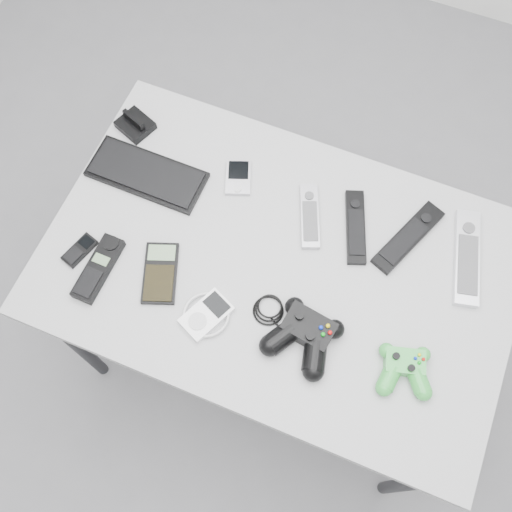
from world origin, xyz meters
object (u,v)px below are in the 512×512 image
at_px(mobile_phone, 80,250).
at_px(pda_keyboard, 147,174).
at_px(remote_silver_a, 310,216).
at_px(calculator, 160,273).
at_px(mp3_player, 206,315).
at_px(pda, 238,178).
at_px(controller_green, 405,368).
at_px(remote_silver_b, 467,257).
at_px(desk, 279,273).
at_px(remote_black_a, 356,227).
at_px(controller_black, 305,334).
at_px(cordless_handset, 98,268).
at_px(remote_black_b, 408,237).

bearing_deg(mobile_phone, pda_keyboard, 94.13).
distance_m(remote_silver_a, calculator, 0.38).
relative_size(pda_keyboard, mp3_player, 2.55).
relative_size(pda_keyboard, pda, 3.05).
distance_m(mp3_player, controller_green, 0.45).
distance_m(remote_silver_a, controller_green, 0.42).
bearing_deg(pda, pda_keyboard, 179.02).
relative_size(pda_keyboard, remote_silver_a, 1.71).
bearing_deg(pda_keyboard, remote_silver_b, 6.29).
xyz_separation_m(remote_silver_b, controller_green, (-0.06, -0.31, 0.01)).
height_order(desk, remote_black_a, remote_black_a).
distance_m(desk, remote_silver_a, 0.16).
height_order(calculator, controller_black, controller_black).
xyz_separation_m(mp3_player, controller_black, (0.22, 0.04, 0.02)).
distance_m(pda_keyboard, mobile_phone, 0.25).
bearing_deg(desk, controller_black, -51.36).
height_order(desk, mobile_phone, mobile_phone).
bearing_deg(calculator, remote_black_a, 15.89).
relative_size(calculator, mp3_player, 1.32).
bearing_deg(controller_green, remote_silver_a, 123.71).
bearing_deg(mobile_phone, cordless_handset, -4.74).
bearing_deg(calculator, controller_black, -23.05).
relative_size(cordless_handset, mp3_player, 1.47).
distance_m(remote_black_b, controller_green, 0.32).
bearing_deg(remote_black_a, remote_silver_b, -15.59).
bearing_deg(mp3_player, remote_silver_b, 59.54).
xyz_separation_m(desk, mobile_phone, (-0.45, -0.15, 0.07)).
xyz_separation_m(pda_keyboard, remote_black_a, (0.53, 0.06, 0.00)).
bearing_deg(cordless_handset, mobile_phone, 159.55).
distance_m(desk, remote_black_b, 0.32).
bearing_deg(cordless_handset, desk, 25.75).
xyz_separation_m(pda, remote_silver_a, (0.20, -0.03, 0.00)).
relative_size(remote_black_b, controller_green, 1.68).
bearing_deg(cordless_handset, calculator, 19.59).
bearing_deg(mobile_phone, mp3_player, 11.41).
bearing_deg(remote_black_b, controller_green, -53.09).
bearing_deg(calculator, mobile_phone, 164.93).
bearing_deg(remote_silver_b, controller_green, -114.47).
bearing_deg(remote_black_a, mobile_phone, -172.84).
relative_size(pda_keyboard, mobile_phone, 3.37).
xyz_separation_m(pda, controller_black, (0.29, -0.32, 0.02)).
height_order(remote_silver_b, controller_green, controller_green).
xyz_separation_m(desk, mp3_player, (-0.11, -0.18, 0.07)).
xyz_separation_m(mobile_phone, controller_black, (0.56, 0.01, 0.02)).
xyz_separation_m(controller_black, controller_green, (0.23, 0.01, -0.01)).
height_order(remote_silver_a, mp3_player, mp3_player).
bearing_deg(remote_silver_a, pda_keyboard, 163.90).
relative_size(cordless_handset, calculator, 1.11).
relative_size(remote_silver_a, calculator, 1.13).
height_order(mp3_player, controller_black, controller_black).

